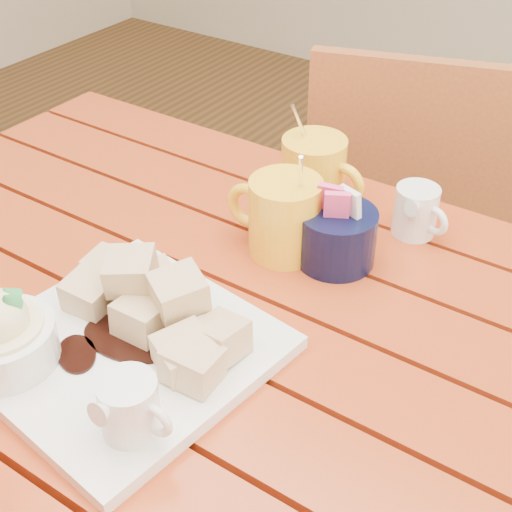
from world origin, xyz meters
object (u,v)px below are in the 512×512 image
Objects in this scene: table at (215,375)px; chair_far at (413,224)px; dessert_plate at (97,338)px; coffee_mug_left at (283,215)px; coffee_mug_right at (315,172)px.

table is 0.71m from chair_far.
dessert_plate is 0.37× the size of chair_far.
dessert_plate is at bearing -103.94° from coffee_mug_left.
chair_far is (-0.01, 0.53, -0.31)m from coffee_mug_left.
table is at bearing -80.21° from coffee_mug_right.
table is 7.65× the size of coffee_mug_right.
coffee_mug_left reaches higher than chair_far.
table is 0.23m from coffee_mug_left.
coffee_mug_left is 0.62m from chair_far.
coffee_mug_right is (0.03, 0.42, 0.02)m from dessert_plate.
chair_far is (0.01, 0.41, -0.31)m from coffee_mug_right.
chair_far is (0.04, 0.83, -0.29)m from dessert_plate.
coffee_mug_right reaches higher than chair_far.
coffee_mug_left is at bearing 89.97° from table.
coffee_mug_right reaches higher than table.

